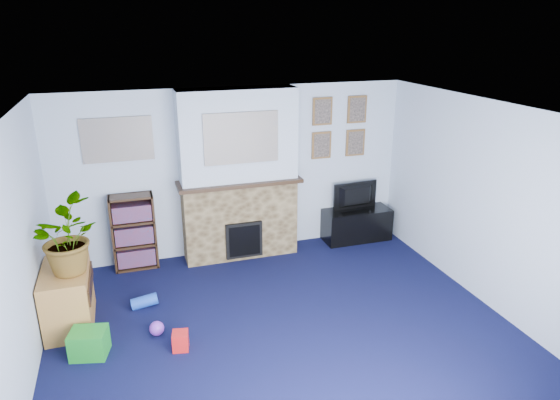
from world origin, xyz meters
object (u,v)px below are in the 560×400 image
object	(u,v)px
tv_stand	(356,226)
sideboard	(68,296)
television	(357,196)
bookshelf	(134,233)

from	to	relation	value
tv_stand	sideboard	world-z (taller)	sideboard
television	bookshelf	bearing A→B (deg)	-4.81
tv_stand	bookshelf	world-z (taller)	bookshelf
television	bookshelf	distance (m)	3.32
tv_stand	bookshelf	xyz separation A→B (m)	(-3.31, 0.08, 0.28)
tv_stand	bookshelf	size ratio (longest dim) A/B	0.99
bookshelf	tv_stand	bearing A→B (deg)	-1.32
television	tv_stand	bearing A→B (deg)	86.17
television	sideboard	bearing A→B (deg)	11.98
tv_stand	television	xyz separation A→B (m)	(0.00, 0.02, 0.48)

